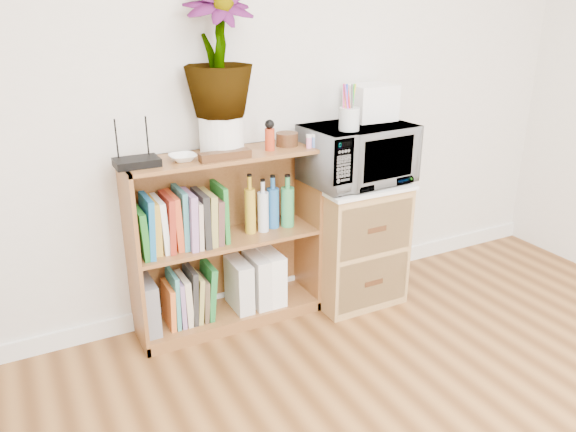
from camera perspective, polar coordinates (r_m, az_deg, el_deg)
skirting_board at (r=3.40m, az=-1.33°, el=-7.23°), size 4.00×0.02×0.10m
bookshelf at (r=2.98m, az=-6.25°, el=-2.60°), size 1.00×0.30×0.95m
wicker_unit at (r=3.29m, az=6.57°, el=-2.63°), size 0.50×0.45×0.70m
microwave at (r=3.11m, az=7.08°, el=6.27°), size 0.60×0.42×0.32m
pen_cup at (r=2.93m, az=6.24°, el=9.77°), size 0.11×0.11×0.12m
small_appliance at (r=3.20m, az=8.40°, el=11.36°), size 0.25×0.21×0.19m
router at (r=2.68m, az=-15.11°, el=5.29°), size 0.20×0.14×0.04m
white_bowl at (r=2.72m, az=-10.65°, el=5.85°), size 0.13×0.13×0.03m
plant_pot at (r=2.82m, az=-6.75°, el=8.21°), size 0.22×0.22×0.19m
potted_plant at (r=2.76m, az=-7.11°, el=16.20°), size 0.34×0.34×0.60m
trinket_box at (r=2.72m, az=-6.40°, el=6.14°), size 0.25×0.06×0.04m
kokeshi_doll at (r=2.86m, az=-1.87°, el=7.77°), size 0.05×0.05×0.11m
wooden_bowl at (r=2.97m, az=-0.11°, el=7.82°), size 0.12×0.12×0.07m
paint_jars at (r=2.93m, az=2.71°, el=7.50°), size 0.10×0.04×0.05m
file_box at (r=2.98m, az=-14.14°, el=-8.81°), size 0.08×0.22×0.28m
magazine_holder_left at (r=3.10m, az=-4.99°, el=-6.95°), size 0.09×0.22×0.28m
magazine_holder_mid at (r=3.14m, az=-3.09°, el=-6.44°), size 0.09×0.23×0.29m
magazine_holder_right at (r=3.17m, az=-1.79°, el=-6.11°), size 0.09×0.24×0.29m
cookbooks at (r=2.85m, az=-10.84°, el=-0.48°), size 0.45×0.20×0.30m
liquor_bottles at (r=3.01m, az=-1.78°, el=1.27°), size 0.28×0.07×0.31m
lower_books at (r=3.03m, az=-10.03°, el=-8.06°), size 0.27×0.19×0.30m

